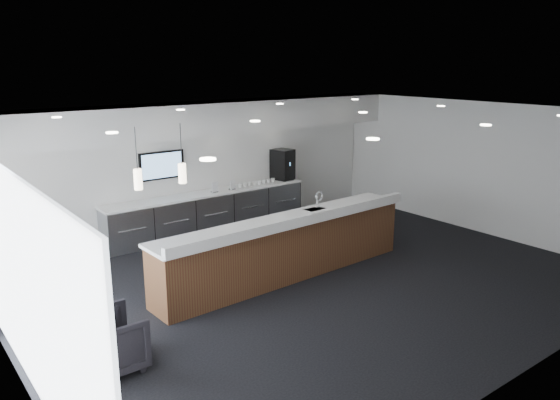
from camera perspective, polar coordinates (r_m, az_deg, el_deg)
ground at (r=10.11m, az=3.22°, el=-8.28°), size 10.00×10.00×0.00m
ceiling at (r=9.37m, az=3.48°, el=8.90°), size 10.00×8.00×0.02m
back_wall at (r=12.85m, az=-8.38°, el=3.53°), size 10.00×0.02×3.00m
left_wall at (r=7.53m, az=-27.07°, el=-5.80°), size 0.02×8.00×3.00m
right_wall at (r=13.37m, az=19.85°, el=3.24°), size 0.02×8.00×3.00m
soffit_bulkhead at (r=12.29m, az=-7.54°, el=8.49°), size 10.00×0.90×0.70m
alcove_panel at (r=12.81m, az=-8.33°, el=3.94°), size 9.80×0.06×1.40m
window_blinds_wall at (r=7.53m, az=-26.77°, el=-5.75°), size 0.04×7.36×2.55m
back_credenza at (r=12.78m, az=-7.42°, el=-1.22°), size 5.06×0.66×0.95m
wall_tv at (r=12.29m, az=-12.26°, el=3.57°), size 1.05×0.08×0.62m
pendant_left at (r=8.83m, az=-11.97°, el=3.36°), size 0.12×0.12×0.30m
pendant_right at (r=8.56m, az=-16.19°, el=2.76°), size 0.12×0.12×0.30m
ceiling_can_lights at (r=9.37m, az=3.48°, el=8.72°), size 7.00×5.00×0.02m
service_counter at (r=10.03m, az=0.68°, el=-4.92°), size 5.39×1.08×1.49m
coffee_machine at (r=13.82m, az=0.27°, el=3.74°), size 0.54×0.62×0.77m
info_sign_left at (r=12.58m, az=-6.80°, el=1.34°), size 0.18×0.04×0.24m
info_sign_right at (r=12.81m, az=-4.97°, el=1.59°), size 0.16×0.07×0.22m
armchair at (r=7.56m, az=-17.49°, el=-14.00°), size 0.85×0.83×0.77m
lounge_guest at (r=7.11m, az=-19.95°, el=-12.05°), size 0.67×0.73×1.67m
cup_0 at (r=13.56m, az=-0.75°, el=2.09°), size 0.10×0.10×0.10m
cup_1 at (r=13.47m, az=-1.23°, el=2.01°), size 0.14×0.14×0.10m
cup_2 at (r=13.39m, az=-1.71°, el=1.93°), size 0.13×0.13×0.10m
cup_3 at (r=13.32m, az=-2.20°, el=1.85°), size 0.13×0.13×0.10m
cup_4 at (r=13.24m, az=-2.69°, el=1.77°), size 0.14×0.14×0.10m
cup_5 at (r=13.16m, az=-3.20°, el=1.69°), size 0.11×0.11×0.10m
cup_6 at (r=13.08m, az=-3.70°, el=1.60°), size 0.15×0.15×0.10m
cup_7 at (r=13.01m, az=-4.21°, el=1.52°), size 0.12×0.12×0.10m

